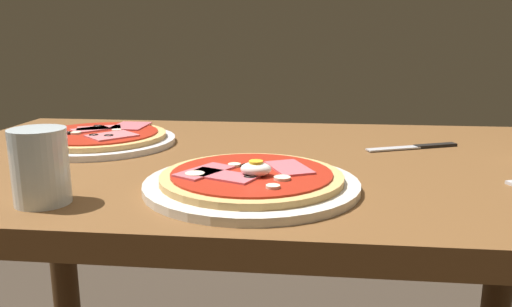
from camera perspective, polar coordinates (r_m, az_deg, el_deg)
The scene contains 5 objects.
dining_table at distance 0.96m, azimuth 0.26°, elevation -7.56°, with size 1.26×0.76×0.76m.
pizza_foreground at distance 0.74m, azimuth -0.52°, elevation -3.09°, with size 0.31×0.31×0.05m.
pizza_across_left at distance 1.09m, azimuth -17.35°, elevation 1.62°, with size 0.31×0.31×0.03m.
water_glass_near at distance 0.72m, azimuth -23.04°, elevation -1.83°, with size 0.07×0.07×0.10m.
knife at distance 1.05m, azimuth 17.81°, elevation 0.73°, with size 0.19×0.09×0.01m.
Camera 1 is at (0.09, -0.89, 0.98)m, focal length 35.59 mm.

